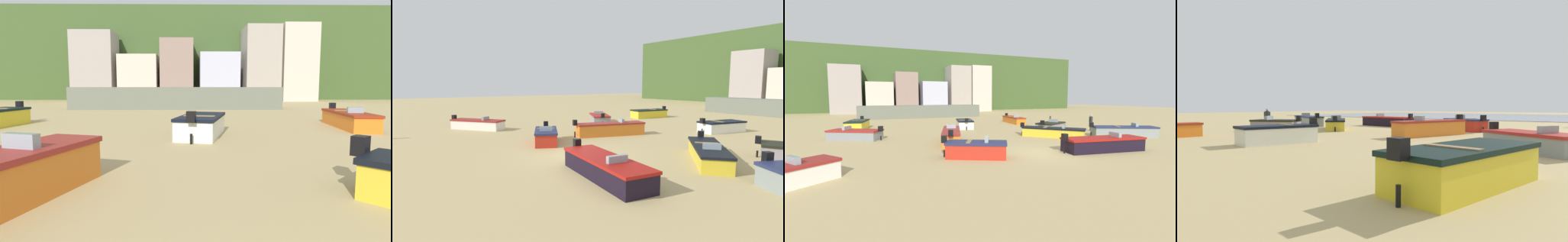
# 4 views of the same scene
# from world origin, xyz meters

# --- Properties ---
(headland_hill) EXTENTS (90.00, 32.00, 14.42)m
(headland_hill) POSITION_xyz_m (0.00, 66.00, 7.21)
(headland_hill) COLOR #3D5629
(headland_hill) RESTS_ON ground
(harbor_pier) EXTENTS (19.21, 2.40, 2.02)m
(harbor_pier) POSITION_xyz_m (-1.98, 30.00, 1.01)
(harbor_pier) COLOR slate
(harbor_pier) RESTS_ON ground
(townhouse_far_left) EXTENTS (5.69, 5.24, 9.67)m
(townhouse_far_left) POSITION_xyz_m (-14.16, 46.62, 4.83)
(townhouse_far_left) COLOR #A29690
(townhouse_far_left) RESTS_ON ground
(townhouse_left) EXTENTS (5.36, 5.87, 6.47)m
(townhouse_left) POSITION_xyz_m (-7.93, 46.93, 3.23)
(townhouse_left) COLOR beige
(townhouse_left) RESTS_ON ground
(townhouse_centre_left) EXTENTS (4.58, 6.48, 8.64)m
(townhouse_centre_left) POSITION_xyz_m (-2.50, 47.24, 4.32)
(townhouse_centre_left) COLOR gray
(townhouse_centre_left) RESTS_ON ground
(townhouse_centre) EXTENTS (5.49, 5.60, 6.78)m
(townhouse_centre) POSITION_xyz_m (3.48, 46.80, 3.39)
(townhouse_centre) COLOR #B6B8D0
(townhouse_centre) RESTS_ON ground
(townhouse_right) EXTENTS (4.80, 5.76, 10.50)m
(townhouse_right) POSITION_xyz_m (9.50, 46.88, 5.25)
(townhouse_right) COLOR #A79C91
(townhouse_right) RESTS_ON ground
(townhouse_far_right) EXTENTS (4.88, 5.79, 10.74)m
(townhouse_far_right) POSITION_xyz_m (14.63, 46.90, 5.37)
(townhouse_far_right) COLOR beige
(townhouse_far_right) RESTS_ON ground
(boat_orange_4) EXTENTS (1.87, 5.18, 1.14)m
(boat_orange_4) POSITION_xyz_m (7.43, 16.63, 0.42)
(boat_orange_4) COLOR orange
(boat_orange_4) RESTS_ON ground
(boat_white_6) EXTENTS (2.38, 4.07, 1.21)m
(boat_white_6) POSITION_xyz_m (-0.20, 13.95, 0.45)
(boat_white_6) COLOR white
(boat_white_6) RESTS_ON ground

